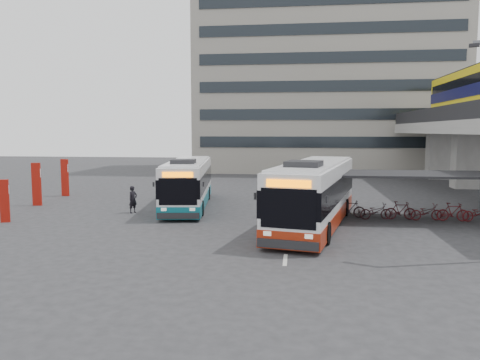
# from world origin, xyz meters

# --- Properties ---
(ground) EXTENTS (120.00, 120.00, 0.00)m
(ground) POSITION_xyz_m (0.00, 0.00, 0.00)
(ground) COLOR #28282B
(ground) RESTS_ON ground
(bike_shelter) EXTENTS (10.00, 4.00, 2.54)m
(bike_shelter) POSITION_xyz_m (8.50, 3.00, 1.36)
(bike_shelter) COLOR #595B60
(bike_shelter) RESTS_ON ground
(office_block) EXTENTS (30.00, 15.00, 25.00)m
(office_block) POSITION_xyz_m (6.00, 36.00, 12.50)
(office_block) COLOR gray
(office_block) RESTS_ON ground
(road_markings) EXTENTS (0.15, 7.60, 0.01)m
(road_markings) POSITION_xyz_m (2.50, -3.00, 0.01)
(road_markings) COLOR beige
(road_markings) RESTS_ON ground
(bus_main) EXTENTS (4.94, 12.07, 3.49)m
(bus_main) POSITION_xyz_m (3.79, 0.53, 1.62)
(bus_main) COLOR white
(bus_main) RESTS_ON ground
(bus_teal) EXTENTS (3.72, 10.95, 3.17)m
(bus_teal) POSITION_xyz_m (-3.99, 5.78, 1.47)
(bus_teal) COLOR white
(bus_teal) RESTS_ON ground
(pedestrian) EXTENTS (0.62, 0.69, 1.59)m
(pedestrian) POSITION_xyz_m (-6.68, 3.04, 0.80)
(pedestrian) COLOR black
(pedestrian) RESTS_ON ground
(sign_totem_south) EXTENTS (0.48, 0.29, 2.28)m
(sign_totem_south) POSITION_xyz_m (-12.39, -0.52, 1.18)
(sign_totem_south) COLOR #9A1209
(sign_totem_south) RESTS_ON ground
(sign_totem_mid) EXTENTS (0.60, 0.22, 2.77)m
(sign_totem_mid) POSITION_xyz_m (-13.81, 4.95, 1.43)
(sign_totem_mid) COLOR #9A1209
(sign_totem_mid) RESTS_ON ground
(sign_totem_north) EXTENTS (0.59, 0.26, 2.74)m
(sign_totem_north) POSITION_xyz_m (-14.20, 9.40, 1.41)
(sign_totem_north) COLOR #9A1209
(sign_totem_north) RESTS_ON ground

